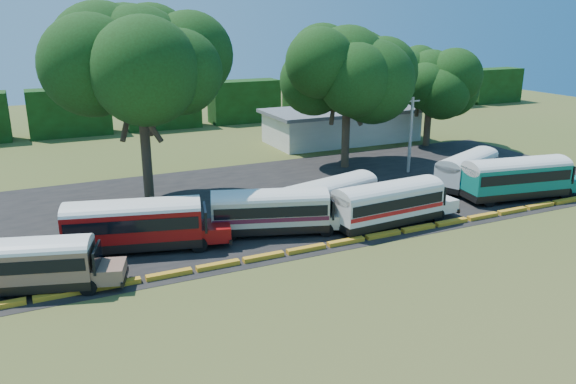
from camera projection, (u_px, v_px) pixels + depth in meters
name	position (u px, v px, depth m)	size (l,w,h in m)	color
ground	(334.00, 253.00, 36.29)	(160.00, 160.00, 0.00)	#3B521B
asphalt_strip	(274.00, 199.00, 47.08)	(64.00, 24.00, 0.02)	black
curb	(326.00, 245.00, 37.11)	(53.70, 0.45, 0.30)	#C28816
terminal_building	(342.00, 125.00, 68.93)	(19.00, 9.00, 4.00)	silver
treeline_backdrop	(162.00, 106.00, 76.98)	(130.00, 4.00, 6.00)	black
bus_beige	(24.00, 262.00, 30.64)	(9.70, 4.89, 3.10)	black
bus_red	(138.00, 222.00, 36.13)	(10.84, 5.08, 3.46)	black
bus_cream_west	(273.00, 209.00, 38.98)	(10.15, 5.31, 3.25)	black
bus_cream_east	(332.00, 196.00, 42.04)	(9.91, 4.71, 3.17)	black
bus_white_red	(390.00, 201.00, 40.48)	(10.26, 3.11, 3.33)	black
bus_white_blue	(468.00, 168.00, 50.05)	(9.72, 5.95, 3.15)	black
bus_teal	(518.00, 176.00, 46.48)	(11.14, 4.34, 3.57)	black
tree_west	(139.00, 60.00, 43.42)	(11.24, 11.24, 15.62)	#3E2F1F
tree_center	(348.00, 67.00, 54.48)	(10.79, 10.79, 14.01)	#3E2F1F
tree_east	(431.00, 77.00, 64.65)	(8.24, 8.24, 11.20)	#3E2F1F
utility_pole	(411.00, 134.00, 54.28)	(1.60, 0.30, 7.38)	gray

